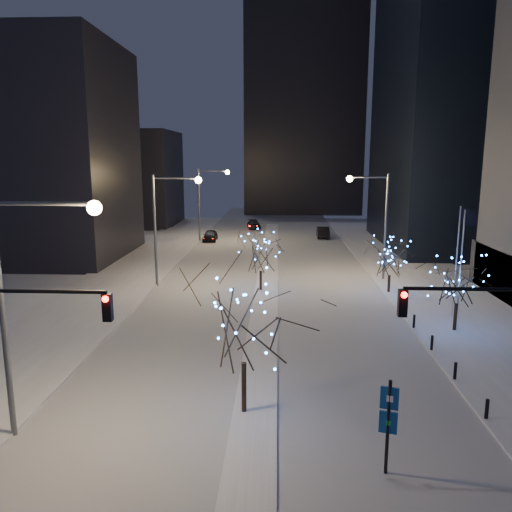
# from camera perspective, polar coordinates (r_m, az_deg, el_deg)

# --- Properties ---
(ground) EXTENTS (160.00, 160.00, 0.00)m
(ground) POSITION_cam_1_polar(r_m,az_deg,el_deg) (20.15, -0.71, -23.34)
(ground) COLOR white
(ground) RESTS_ON ground
(road) EXTENTS (20.00, 130.00, 0.02)m
(road) POSITION_cam_1_polar(r_m,az_deg,el_deg) (52.84, 1.45, -1.36)
(road) COLOR #9FA3AD
(road) RESTS_ON ground
(median) EXTENTS (2.00, 80.00, 0.15)m
(median) POSITION_cam_1_polar(r_m,az_deg,el_deg) (47.96, 1.33, -2.57)
(median) COLOR silver
(median) RESTS_ON ground
(east_sidewalk) EXTENTS (10.00, 90.00, 0.15)m
(east_sidewalk) POSITION_cam_1_polar(r_m,az_deg,el_deg) (40.79, 22.69, -5.90)
(east_sidewalk) COLOR silver
(east_sidewalk) RESTS_ON ground
(west_sidewalk) EXTENTS (8.00, 90.00, 0.15)m
(west_sidewalk) POSITION_cam_1_polar(r_m,az_deg,el_deg) (41.12, -18.99, -5.51)
(west_sidewalk) COLOR silver
(west_sidewalk) RESTS_ON ground
(filler_west_near) EXTENTS (22.00, 18.00, 24.00)m
(filler_west_near) POSITION_cam_1_polar(r_m,az_deg,el_deg) (63.58, -25.01, 10.62)
(filler_west_near) COLOR black
(filler_west_near) RESTS_ON ground
(filler_west_far) EXTENTS (18.00, 16.00, 16.00)m
(filler_west_far) POSITION_cam_1_polar(r_m,az_deg,el_deg) (90.76, -14.90, 8.58)
(filler_west_far) COLOR black
(filler_west_far) RESTS_ON ground
(horizon_block) EXTENTS (24.00, 14.00, 42.00)m
(horizon_block) POSITION_cam_1_polar(r_m,az_deg,el_deg) (109.13, 5.40, 16.09)
(horizon_block) COLOR black
(horizon_block) RESTS_ON ground
(street_lamp_w_near) EXTENTS (4.40, 0.56, 10.00)m
(street_lamp_w_near) POSITION_cam_1_polar(r_m,az_deg,el_deg) (21.63, -24.83, -3.03)
(street_lamp_w_near) COLOR #595E66
(street_lamp_w_near) RESTS_ON ground
(street_lamp_w_mid) EXTENTS (4.40, 0.56, 10.00)m
(street_lamp_w_mid) POSITION_cam_1_polar(r_m,az_deg,el_deg) (44.97, -10.22, 4.67)
(street_lamp_w_mid) COLOR #595E66
(street_lamp_w_mid) RESTS_ON ground
(street_lamp_w_far) EXTENTS (4.40, 0.56, 10.00)m
(street_lamp_w_far) POSITION_cam_1_polar(r_m,az_deg,el_deg) (69.48, -5.69, 6.99)
(street_lamp_w_far) COLOR #595E66
(street_lamp_w_far) RESTS_ON ground
(street_lamp_east) EXTENTS (3.90, 0.56, 10.00)m
(street_lamp_east) POSITION_cam_1_polar(r_m,az_deg,el_deg) (47.73, 13.60, 4.84)
(street_lamp_east) COLOR #595E66
(street_lamp_east) RESTS_ON ground
(traffic_signal_west) EXTENTS (5.26, 0.43, 7.00)m
(traffic_signal_west) POSITION_cam_1_polar(r_m,az_deg,el_deg) (20.19, -25.76, -9.23)
(traffic_signal_west) COLOR black
(traffic_signal_west) RESTS_ON ground
(traffic_signal_east) EXTENTS (5.26, 0.43, 7.00)m
(traffic_signal_east) POSITION_cam_1_polar(r_m,az_deg,el_deg) (20.42, 25.70, -9.01)
(traffic_signal_east) COLOR black
(traffic_signal_east) RESTS_ON ground
(flagpoles) EXTENTS (1.35, 2.60, 8.00)m
(flagpoles) POSITION_cam_1_polar(r_m,az_deg,el_deg) (36.64, 22.29, -0.11)
(flagpoles) COLOR silver
(flagpoles) RESTS_ON east_sidewalk
(bollards) EXTENTS (0.16, 12.16, 0.90)m
(bollards) POSITION_cam_1_polar(r_m,az_deg,el_deg) (30.15, 20.56, -10.63)
(bollards) COLOR black
(bollards) RESTS_ON east_sidewalk
(car_near) EXTENTS (1.93, 4.60, 1.55)m
(car_near) POSITION_cam_1_polar(r_m,az_deg,el_deg) (70.21, -5.25, 2.34)
(car_near) COLOR black
(car_near) RESTS_ON ground
(car_mid) EXTENTS (1.86, 5.01, 1.64)m
(car_mid) POSITION_cam_1_polar(r_m,az_deg,el_deg) (73.66, 7.65, 2.73)
(car_mid) COLOR black
(car_mid) RESTS_ON ground
(car_far) EXTENTS (2.68, 5.09, 1.41)m
(car_far) POSITION_cam_1_polar(r_m,az_deg,el_deg) (82.17, -0.25, 3.61)
(car_far) COLOR black
(car_far) RESTS_ON ground
(holiday_tree_median_near) EXTENTS (5.71, 5.71, 6.76)m
(holiday_tree_median_near) POSITION_cam_1_polar(r_m,az_deg,el_deg) (21.94, -1.43, -7.25)
(holiday_tree_median_near) COLOR black
(holiday_tree_median_near) RESTS_ON median
(holiday_tree_median_far) EXTENTS (4.78, 4.78, 5.21)m
(holiday_tree_median_far) POSITION_cam_1_polar(r_m,az_deg,el_deg) (42.81, 0.54, 0.36)
(holiday_tree_median_far) COLOR black
(holiday_tree_median_far) RESTS_ON median
(holiday_tree_plaza_near) EXTENTS (4.41, 4.41, 5.23)m
(holiday_tree_plaza_near) POSITION_cam_1_polar(r_m,az_deg,el_deg) (35.27, 22.10, -2.65)
(holiday_tree_plaza_near) COLOR black
(holiday_tree_plaza_near) RESTS_ON east_sidewalk
(holiday_tree_plaza_far) EXTENTS (4.17, 4.17, 4.78)m
(holiday_tree_plaza_far) POSITION_cam_1_polar(r_m,az_deg,el_deg) (43.73, 15.09, -0.21)
(holiday_tree_plaza_far) COLOR black
(holiday_tree_plaza_far) RESTS_ON east_sidewalk
(wayfinding_sign) EXTENTS (0.65, 0.26, 3.67)m
(wayfinding_sign) POSITION_cam_1_polar(r_m,az_deg,el_deg) (19.43, 14.90, -17.37)
(wayfinding_sign) COLOR black
(wayfinding_sign) RESTS_ON ground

